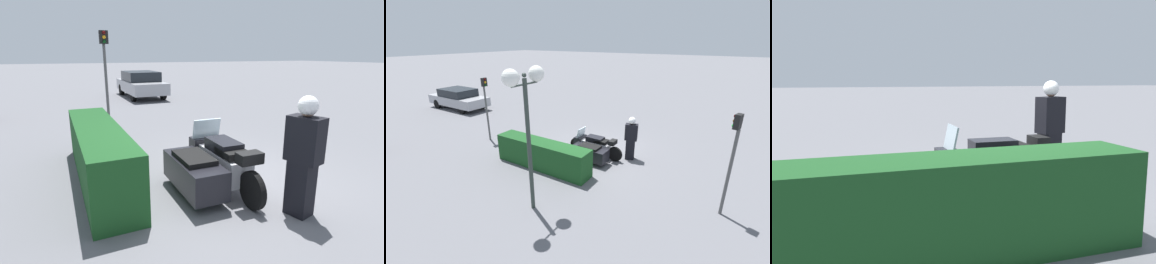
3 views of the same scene
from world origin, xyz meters
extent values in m
plane|color=slate|center=(0.00, 0.00, 0.00)|extent=(160.00, 160.00, 0.00)
cylinder|color=black|center=(0.90, 0.20, 0.32)|extent=(0.63, 0.11, 0.63)
cylinder|color=black|center=(-1.01, 0.24, 0.32)|extent=(0.63, 0.11, 0.63)
cylinder|color=black|center=(-0.22, 0.87, 0.25)|extent=(0.49, 0.11, 0.49)
cube|color=#B7B7BC|center=(-0.05, 0.22, 0.45)|extent=(1.36, 0.48, 0.45)
cube|color=black|center=(-0.05, 0.22, 0.77)|extent=(0.75, 0.45, 0.24)
cube|color=black|center=(-0.36, 0.22, 0.75)|extent=(0.55, 0.44, 0.12)
cube|color=black|center=(0.71, 0.20, 0.54)|extent=(0.33, 0.62, 0.44)
cube|color=silver|center=(0.66, 0.20, 0.95)|extent=(0.13, 0.59, 0.40)
sphere|color=white|center=(0.95, 0.19, 0.47)|extent=(0.18, 0.18, 0.18)
cube|color=black|center=(-0.16, 0.87, 0.40)|extent=(1.54, 0.65, 0.50)
sphere|color=black|center=(0.48, 0.86, 0.42)|extent=(0.48, 0.48, 0.47)
cube|color=black|center=(-0.16, 0.87, 0.69)|extent=(0.85, 0.54, 0.09)
cube|color=black|center=(-0.89, 0.23, 0.82)|extent=(0.25, 0.41, 0.18)
cube|color=black|center=(-1.45, -0.33, 0.43)|extent=(0.42, 0.38, 0.86)
cube|color=black|center=(-1.45, -0.33, 1.21)|extent=(0.56, 0.42, 0.68)
sphere|color=tan|center=(-1.45, -0.33, 1.67)|extent=(0.23, 0.23, 0.23)
sphere|color=white|center=(-1.45, -0.33, 1.71)|extent=(0.29, 0.29, 0.29)
cube|color=#19471E|center=(1.18, 2.28, 0.55)|extent=(4.11, 0.81, 1.09)
cylinder|color=#4C4C4C|center=(5.39, 1.39, 1.36)|extent=(0.09, 0.09, 2.72)
cube|color=black|center=(5.34, 1.39, 2.92)|extent=(0.15, 0.27, 0.40)
sphere|color=#410707|center=(5.27, 1.39, 3.05)|extent=(0.11, 0.11, 0.11)
sphere|color=orange|center=(5.27, 1.39, 2.92)|extent=(0.11, 0.11, 0.11)
sphere|color=#07350F|center=(5.27, 1.39, 2.79)|extent=(0.11, 0.11, 0.11)
cube|color=#9E9EA3|center=(12.29, -1.59, 0.63)|extent=(4.68, 1.87, 0.61)
cube|color=black|center=(12.29, -1.59, 1.19)|extent=(2.44, 1.72, 0.52)
cylinder|color=black|center=(13.73, -0.76, 0.32)|extent=(0.64, 0.23, 0.64)
cylinder|color=black|center=(13.74, -2.40, 0.32)|extent=(0.64, 0.23, 0.64)
cylinder|color=black|center=(10.84, -0.77, 0.32)|extent=(0.64, 0.23, 0.64)
cylinder|color=black|center=(10.84, -2.41, 0.32)|extent=(0.64, 0.23, 0.64)
camera|label=1|loc=(-4.59, 2.93, 2.42)|focal=28.00mm
camera|label=2|loc=(-4.93, 9.27, 4.85)|focal=24.00mm
camera|label=3|loc=(2.28, 5.86, 1.89)|focal=35.00mm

